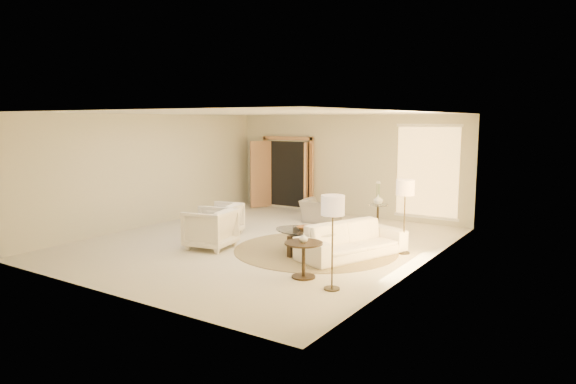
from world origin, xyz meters
The scene contains 18 objects.
room centered at (0.00, 0.00, 1.40)m, with size 7.04×8.04×2.83m.
windows_right centered at (3.45, 0.10, 1.35)m, with size 0.10×6.40×2.40m, color #FFC566, non-canonical shape.
window_back_corner centered at (2.30, 3.95, 1.35)m, with size 1.70×0.10×2.40m, color #FFC566, non-canonical shape.
curtains_right centered at (3.40, 1.00, 1.30)m, with size 0.06×5.20×2.60m, color beige, non-canonical shape.
french_doors centered at (-1.90, 3.82, 1.07)m, with size 1.95×0.66×2.16m.
area_rug centered at (1.29, 0.08, 0.01)m, with size 3.36×3.36×0.01m, color #493C25.
sofa centered at (2.14, 0.04, 0.33)m, with size 2.25×0.88×0.66m, color white.
armchair_left centered at (-1.26, 0.11, 0.41)m, with size 0.79×0.74×0.82m, color white.
armchair_right centered at (-0.63, -0.98, 0.46)m, with size 0.89×0.83×0.91m, color white.
accent_chair centered at (-0.06, 2.66, 0.40)m, with size 0.92×0.60×0.80m, color gray.
coffee_table centered at (1.26, -0.28, 0.30)m, with size 1.72×1.72×0.48m.
end_table centered at (2.06, -1.65, 0.42)m, with size 0.65×0.65×0.61m.
side_table centered at (1.44, 2.88, 0.35)m, with size 0.50×0.50×0.58m.
floor_lamp_near centered at (2.90, 0.82, 1.27)m, with size 0.36×0.36×1.49m.
floor_lamp_far centered at (2.76, -1.93, 1.28)m, with size 0.36×0.36×1.50m.
bowl centered at (1.26, -0.28, 0.52)m, with size 0.33×0.33×0.08m, color brown.
end_vase centered at (2.06, -1.65, 0.69)m, with size 0.15×0.15×0.16m, color white.
side_vase centered at (1.44, 2.88, 0.70)m, with size 0.23×0.23×0.24m, color white.
Camera 1 is at (6.47, -8.83, 2.65)m, focal length 32.00 mm.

